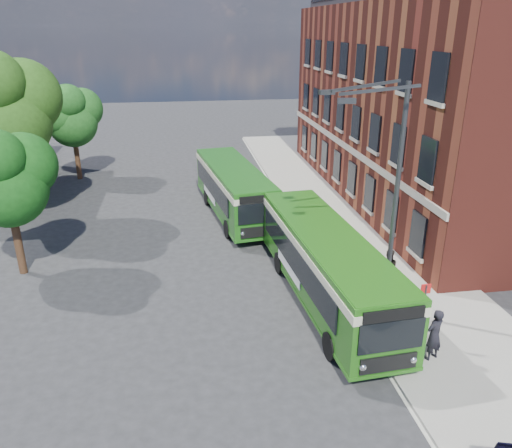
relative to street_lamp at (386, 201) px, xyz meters
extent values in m
plane|color=#272729|center=(-4.84, 2.00, -4.79)|extent=(120.00, 120.00, 0.00)
cube|color=#99968B|center=(2.16, 10.00, -4.72)|extent=(6.00, 48.00, 0.15)
cube|color=beige|center=(-0.89, 10.00, -4.79)|extent=(0.12, 48.00, 0.01)
cube|color=maroon|center=(9.16, 14.00, 1.21)|extent=(12.00, 26.00, 12.00)
cube|color=#BAAF9D|center=(3.12, 14.00, -1.19)|extent=(0.12, 26.00, 0.35)
cylinder|color=#313436|center=(-17.34, 15.00, -0.29)|extent=(0.10, 0.10, 9.00)
cube|color=red|center=(-16.89, 15.00, 3.81)|extent=(0.90, 0.02, 0.60)
cylinder|color=#313436|center=(0.36, 0.00, -4.64)|extent=(0.44, 0.44, 0.30)
cylinder|color=#313436|center=(0.36, 0.00, -0.29)|extent=(0.18, 0.18, 9.00)
cube|color=#313436|center=(-0.87, -0.60, 4.01)|extent=(2.58, 0.46, 0.37)
cube|color=#313436|center=(-0.87, 0.60, 4.01)|extent=(2.58, 0.46, 0.37)
cube|color=#313436|center=(-2.11, -1.08, 3.76)|extent=(0.55, 0.22, 0.16)
cube|color=#313436|center=(-2.11, 1.08, 3.76)|extent=(0.55, 0.22, 0.16)
cylinder|color=#313436|center=(0.76, -2.20, -3.54)|extent=(0.08, 0.08, 2.50)
cube|color=red|center=(0.76, -2.20, -2.44)|extent=(0.35, 0.04, 0.35)
cube|color=#205C14|center=(-1.64, 1.51, -3.02)|extent=(3.27, 11.35, 2.45)
cube|color=#205C14|center=(-1.64, 1.51, -4.29)|extent=(3.31, 11.39, 0.14)
cube|color=black|center=(-2.93, 1.72, -2.89)|extent=(0.73, 9.39, 1.10)
cube|color=black|center=(-0.38, 1.89, -2.89)|extent=(0.73, 9.39, 1.10)
cube|color=beige|center=(-1.64, 1.51, -2.19)|extent=(3.33, 11.42, 0.32)
cube|color=#205C14|center=(-1.64, 1.51, -1.83)|extent=(3.16, 11.24, 0.12)
cube|color=black|center=(-1.25, -4.11, -2.84)|extent=(2.15, 0.23, 1.05)
cube|color=black|center=(-1.25, -4.12, -2.09)|extent=(2.00, 0.22, 0.38)
cube|color=black|center=(-1.25, -4.12, -3.84)|extent=(1.90, 0.21, 0.55)
sphere|color=silver|center=(-2.10, -4.16, -3.84)|extent=(0.26, 0.26, 0.26)
sphere|color=silver|center=(-0.40, -4.04, -3.84)|extent=(0.26, 0.26, 0.26)
cube|color=black|center=(-2.03, 7.12, -2.79)|extent=(2.00, 0.22, 0.90)
cube|color=white|center=(-2.99, 2.41, -3.64)|extent=(0.26, 3.20, 0.45)
cylinder|color=black|center=(-2.54, -2.37, -4.29)|extent=(0.35, 1.02, 1.00)
cylinder|color=black|center=(-0.21, -2.21, -4.29)|extent=(0.35, 1.02, 1.00)
cylinder|color=black|center=(-3.00, 4.22, -4.29)|extent=(0.35, 1.02, 1.00)
cylinder|color=black|center=(-0.66, 4.38, -4.29)|extent=(0.35, 1.02, 1.00)
cube|color=#1D5A16|center=(-4.24, 12.09, -3.02)|extent=(3.86, 10.43, 2.45)
cube|color=#1D5A16|center=(-4.24, 12.09, -4.29)|extent=(3.91, 10.48, 0.14)
cube|color=black|center=(-5.55, 12.21, -2.89)|extent=(1.22, 8.32, 1.10)
cube|color=black|center=(-3.01, 12.56, -2.89)|extent=(1.22, 8.32, 1.10)
cube|color=beige|center=(-4.24, 12.09, -2.19)|extent=(3.93, 10.50, 0.32)
cube|color=#1D5A16|center=(-4.24, 12.09, -1.83)|extent=(3.75, 10.32, 0.12)
cube|color=black|center=(-3.54, 7.01, -2.84)|extent=(2.14, 0.37, 1.05)
cube|color=black|center=(-3.54, 7.00, -2.09)|extent=(1.99, 0.35, 0.38)
cube|color=black|center=(-3.54, 7.00, -3.84)|extent=(1.89, 0.34, 0.55)
sphere|color=silver|center=(-4.38, 6.91, -3.84)|extent=(0.26, 0.26, 0.26)
sphere|color=silver|center=(-2.70, 7.14, -3.84)|extent=(0.26, 0.26, 0.26)
cube|color=black|center=(-4.93, 17.17, -2.79)|extent=(1.99, 0.35, 0.90)
cube|color=white|center=(-5.65, 12.91, -3.64)|extent=(0.47, 3.18, 0.45)
cylinder|color=black|center=(-4.95, 8.67, -4.29)|extent=(0.41, 1.03, 1.00)
cylinder|color=black|center=(-2.63, 8.99, -4.29)|extent=(0.41, 1.03, 1.00)
cylinder|color=black|center=(-5.71, 14.20, -4.29)|extent=(0.41, 1.03, 1.00)
cylinder|color=black|center=(-3.39, 14.52, -4.29)|extent=(0.41, 1.03, 1.00)
imported|color=black|center=(0.79, -3.08, -3.70)|extent=(0.81, 0.68, 1.88)
imported|color=black|center=(1.21, 1.84, -3.74)|extent=(1.03, 0.90, 1.80)
cylinder|color=#372114|center=(-14.79, 6.05, -3.33)|extent=(0.36, 0.36, 2.92)
sphere|color=#124311|center=(-14.79, 6.05, -0.68)|extent=(3.45, 3.45, 3.45)
sphere|color=#124311|center=(-14.13, 6.58, 0.18)|extent=(2.92, 2.92, 2.92)
cylinder|color=#372114|center=(-16.57, 12.75, -2.72)|extent=(0.36, 0.36, 4.14)
sphere|color=#264D15|center=(-16.57, 12.75, 1.05)|extent=(4.90, 4.90, 4.90)
sphere|color=#264D15|center=(-15.63, 13.50, 2.27)|extent=(4.14, 4.14, 4.14)
cylinder|color=#372114|center=(-14.83, 21.60, -3.30)|extent=(0.36, 0.36, 2.98)
sphere|color=#1A4C18|center=(-14.83, 21.60, -0.59)|extent=(3.53, 3.53, 3.53)
sphere|color=#1A4C18|center=(-14.15, 22.14, 0.30)|extent=(2.98, 2.98, 2.98)
sphere|color=#1A4C18|center=(-15.44, 21.13, -0.04)|extent=(2.71, 2.71, 2.71)
sphere|color=#1A4C18|center=(-14.83, 20.92, 0.97)|extent=(2.44, 2.44, 2.44)
camera|label=1|loc=(-7.26, -16.11, 5.91)|focal=35.00mm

